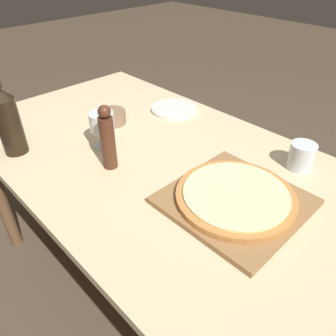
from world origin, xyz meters
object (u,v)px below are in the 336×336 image
at_px(wine_bottle, 8,120).
at_px(small_bowl, 112,117).
at_px(pizza, 236,196).
at_px(pepper_mill, 108,139).
at_px(wine_glass, 102,123).

bearing_deg(wine_bottle, small_bowl, -8.61).
distance_m(pizza, small_bowl, 0.67).
xyz_separation_m(pepper_mill, wine_glass, (0.06, 0.12, -0.01)).
height_order(pepper_mill, wine_glass, pepper_mill).
bearing_deg(wine_bottle, pizza, -64.84).
bearing_deg(pizza, small_bowl, 86.26).
xyz_separation_m(pizza, wine_bottle, (-0.34, 0.72, 0.10)).
height_order(wine_glass, small_bowl, wine_glass).
bearing_deg(pepper_mill, pizza, -70.01).
distance_m(pizza, pepper_mill, 0.44).
distance_m(pizza, wine_glass, 0.54).
relative_size(wine_glass, small_bowl, 1.18).
xyz_separation_m(pizza, pepper_mill, (-0.15, 0.41, 0.08)).
height_order(wine_bottle, pepper_mill, wine_bottle).
xyz_separation_m(wine_glass, small_bowl, (0.13, 0.13, -0.07)).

